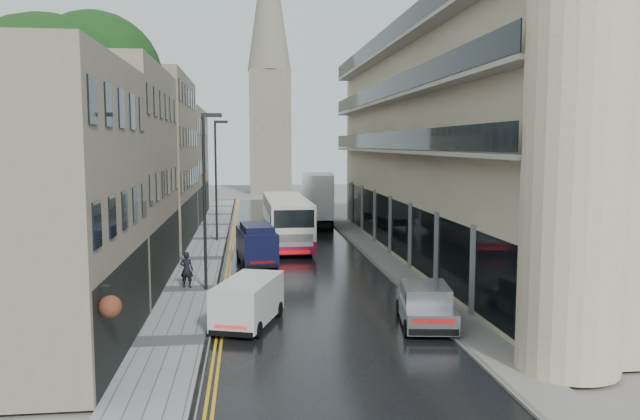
{
  "coord_description": "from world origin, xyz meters",
  "views": [
    {
      "loc": [
        -3.06,
        -11.66,
        7.24
      ],
      "look_at": [
        0.45,
        18.0,
        4.08
      ],
      "focal_mm": 35.0,
      "sensor_mm": 36.0,
      "label": 1
    }
  ],
  "objects": [
    {
      "name": "pedestrian",
      "position": [
        -6.07,
        19.43,
        1.02
      ],
      "size": [
        0.74,
        0.56,
        1.81
      ],
      "primitive_type": "imported",
      "rotation": [
        0.0,
        0.0,
        2.93
      ],
      "color": "black",
      "rests_on": "left_sidewalk"
    },
    {
      "name": "silver_hatchback",
      "position": [
        2.9,
        10.66,
        0.85
      ],
      "size": [
        2.56,
        4.65,
        1.66
      ],
      "primitive_type": null,
      "rotation": [
        0.0,
        0.0,
        -0.15
      ],
      "color": "#9E9EA2",
      "rests_on": "road"
    },
    {
      "name": "white_lorry",
      "position": [
        1.72,
        40.75,
        2.36
      ],
      "size": [
        3.66,
        9.14,
        4.67
      ],
      "primitive_type": null,
      "rotation": [
        0.0,
        0.0,
        -0.11
      ],
      "color": "silver",
      "rests_on": "road"
    },
    {
      "name": "road",
      "position": [
        0.0,
        27.5,
        0.01
      ],
      "size": [
        9.0,
        85.0,
        0.02
      ],
      "primitive_type": "cube",
      "color": "black",
      "rests_on": "ground"
    },
    {
      "name": "modern_block",
      "position": [
        10.3,
        26.0,
        7.0
      ],
      "size": [
        8.0,
        40.0,
        14.0
      ],
      "primitive_type": null,
      "color": "beige",
      "rests_on": "ground"
    },
    {
      "name": "church_spire",
      "position": [
        0.5,
        82.0,
        20.0
      ],
      "size": [
        6.4,
        6.4,
        40.0
      ],
      "primitive_type": null,
      "color": "gray",
      "rests_on": "ground"
    },
    {
      "name": "tree_far",
      "position": [
        -12.2,
        33.0,
        6.23
      ],
      "size": [
        9.24,
        9.24,
        12.46
      ],
      "primitive_type": null,
      "color": "black",
      "rests_on": "ground"
    },
    {
      "name": "navy_van",
      "position": [
        -3.21,
        24.05,
        1.28
      ],
      "size": [
        2.54,
        5.13,
        2.52
      ],
      "primitive_type": null,
      "rotation": [
        0.0,
        0.0,
        0.12
      ],
      "color": "black",
      "rests_on": "road"
    },
    {
      "name": "lamp_post_near",
      "position": [
        -5.1,
        18.93,
        4.4
      ],
      "size": [
        0.98,
        0.35,
        8.56
      ],
      "primitive_type": null,
      "rotation": [
        0.0,
        0.0,
        0.15
      ],
      "color": "#232326",
      "rests_on": "left_sidewalk"
    },
    {
      "name": "white_van",
      "position": [
        -4.3,
        11.68,
        0.98
      ],
      "size": [
        3.04,
        4.58,
        1.91
      ],
      "primitive_type": null,
      "rotation": [
        0.0,
        0.0,
        -0.32
      ],
      "color": "silver",
      "rests_on": "road"
    },
    {
      "name": "tree_near",
      "position": [
        -12.5,
        20.0,
        6.95
      ],
      "size": [
        10.56,
        10.56,
        13.89
      ],
      "primitive_type": null,
      "color": "black",
      "rests_on": "ground"
    },
    {
      "name": "right_sidewalk",
      "position": [
        5.4,
        27.5,
        0.06
      ],
      "size": [
        1.8,
        85.0,
        0.12
      ],
      "primitive_type": "cube",
      "color": "slate",
      "rests_on": "ground"
    },
    {
      "name": "old_shop_row",
      "position": [
        -9.45,
        30.0,
        6.0
      ],
      "size": [
        4.5,
        56.0,
        12.0
      ],
      "primitive_type": null,
      "color": "gray",
      "rests_on": "ground"
    },
    {
      "name": "left_sidewalk",
      "position": [
        -5.85,
        27.5,
        0.06
      ],
      "size": [
        2.7,
        85.0,
        0.12
      ],
      "primitive_type": "cube",
      "color": "gray",
      "rests_on": "ground"
    },
    {
      "name": "cream_bus",
      "position": [
        -1.48,
        29.48,
        1.72
      ],
      "size": [
        3.02,
        12.48,
        3.39
      ],
      "primitive_type": null,
      "rotation": [
        0.0,
        0.0,
        0.02
      ],
      "color": "silver",
      "rests_on": "road"
    },
    {
      "name": "lamp_post_far",
      "position": [
        -5.29,
        34.79,
        4.52
      ],
      "size": [
        0.99,
        0.24,
        8.79
      ],
      "primitive_type": null,
      "rotation": [
        0.0,
        0.0,
        0.02
      ],
      "color": "black",
      "rests_on": "left_sidewalk"
    }
  ]
}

